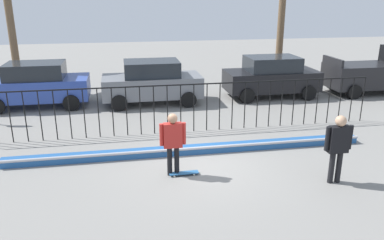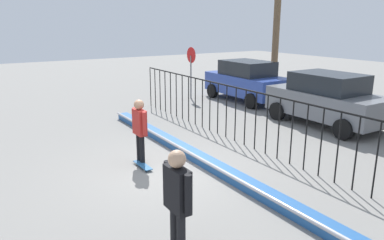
{
  "view_description": "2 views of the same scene",
  "coord_description": "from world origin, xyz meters",
  "views": [
    {
      "loc": [
        -1.96,
        -9.9,
        4.7
      ],
      "look_at": [
        -0.07,
        0.36,
        1.28
      ],
      "focal_mm": 36.35,
      "sensor_mm": 36.0,
      "label": 1
    },
    {
      "loc": [
        7.74,
        -4.1,
        3.63
      ],
      "look_at": [
        -0.24,
        0.9,
        1.12
      ],
      "focal_mm": 34.28,
      "sensor_mm": 36.0,
      "label": 2
    }
  ],
  "objects": [
    {
      "name": "skateboarder",
      "position": [
        -0.73,
        -0.4,
        1.04
      ],
      "size": [
        0.7,
        0.26,
        1.73
      ],
      "rotation": [
        0.0,
        0.0,
        -0.5
      ],
      "color": "black",
      "rests_on": "ground"
    },
    {
      "name": "parked_car_gray",
      "position": [
        -0.66,
        6.9,
        0.97
      ],
      "size": [
        4.3,
        2.12,
        1.9
      ],
      "rotation": [
        0.0,
        0.0,
        0.0
      ],
      "color": "slate",
      "rests_on": "ground"
    },
    {
      "name": "perimeter_fence",
      "position": [
        0.0,
        2.93,
        1.07
      ],
      "size": [
        14.04,
        0.04,
        1.73
      ],
      "color": "black",
      "rests_on": "ground"
    },
    {
      "name": "skateboard",
      "position": [
        -0.45,
        -0.48,
        0.06
      ],
      "size": [
        0.8,
        0.2,
        0.07
      ],
      "rotation": [
        0.0,
        0.0,
        0.24
      ],
      "color": "#26598C",
      "rests_on": "ground"
    },
    {
      "name": "stop_sign",
      "position": [
        -7.46,
        5.36,
        1.62
      ],
      "size": [
        0.76,
        0.07,
        2.5
      ],
      "color": "slate",
      "rests_on": "ground"
    },
    {
      "name": "camera_operator",
      "position": [
        3.32,
        -1.59,
        1.09
      ],
      "size": [
        0.74,
        0.28,
        1.82
      ],
      "rotation": [
        0.0,
        0.0,
        3.09
      ],
      "color": "black",
      "rests_on": "ground"
    },
    {
      "name": "ground_plane",
      "position": [
        0.0,
        0.0,
        0.0
      ],
      "size": [
        60.0,
        60.0,
        0.0
      ],
      "primitive_type": "plane",
      "color": "gray"
    },
    {
      "name": "parked_car_blue",
      "position": [
        -5.56,
        7.3,
        0.97
      ],
      "size": [
        4.3,
        2.12,
        1.9
      ],
      "rotation": [
        0.0,
        0.0,
        -0.04
      ],
      "color": "#2D479E",
      "rests_on": "ground"
    },
    {
      "name": "bowl_coping_ledge",
      "position": [
        0.0,
        0.97,
        0.12
      ],
      "size": [
        11.0,
        0.41,
        0.27
      ],
      "color": "#235699",
      "rests_on": "ground"
    }
  ]
}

